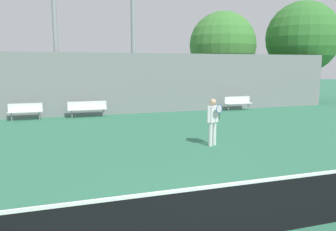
{
  "coord_description": "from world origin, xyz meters",
  "views": [
    {
      "loc": [
        -2.43,
        -4.42,
        2.84
      ],
      "look_at": [
        1.27,
        7.15,
        0.97
      ],
      "focal_mm": 35.0,
      "sensor_mm": 36.0,
      "label": 1
    }
  ],
  "objects_px": {
    "tennis_player": "(213,119)",
    "bench_by_gate": "(25,110)",
    "bench_courtside_far": "(87,107)",
    "light_pole_near_left": "(133,23)",
    "tree_green_broad": "(302,38)",
    "tree_green_tall": "(223,45)",
    "bench_adjacent_court": "(238,102)",
    "tennis_net": "(228,212)"
  },
  "relations": [
    {
      "from": "bench_courtside_far",
      "to": "tree_green_broad",
      "type": "distance_m",
      "value": 17.44
    },
    {
      "from": "tennis_player",
      "to": "bench_courtside_far",
      "type": "xyz_separation_m",
      "value": [
        -3.77,
        7.87,
        -0.41
      ]
    },
    {
      "from": "tennis_player",
      "to": "tree_green_broad",
      "type": "xyz_separation_m",
      "value": [
        12.8,
        11.12,
        3.95
      ]
    },
    {
      "from": "tennis_player",
      "to": "bench_adjacent_court",
      "type": "distance_m",
      "value": 9.6
    },
    {
      "from": "tennis_player",
      "to": "light_pole_near_left",
      "type": "relative_size",
      "value": 0.18
    },
    {
      "from": "bench_courtside_far",
      "to": "tree_green_broad",
      "type": "relative_size",
      "value": 0.27
    },
    {
      "from": "tennis_net",
      "to": "light_pole_near_left",
      "type": "height_order",
      "value": "light_pole_near_left"
    },
    {
      "from": "tennis_player",
      "to": "bench_adjacent_court",
      "type": "relative_size",
      "value": 0.95
    },
    {
      "from": "bench_adjacent_court",
      "to": "tree_green_tall",
      "type": "bearing_deg",
      "value": 76.87
    },
    {
      "from": "bench_adjacent_court",
      "to": "tennis_net",
      "type": "bearing_deg",
      "value": -120.24
    },
    {
      "from": "bench_courtside_far",
      "to": "tree_green_tall",
      "type": "relative_size",
      "value": 0.31
    },
    {
      "from": "bench_by_gate",
      "to": "light_pole_near_left",
      "type": "height_order",
      "value": "light_pole_near_left"
    },
    {
      "from": "bench_adjacent_court",
      "to": "light_pole_near_left",
      "type": "relative_size",
      "value": 0.19
    },
    {
      "from": "tennis_net",
      "to": "bench_adjacent_court",
      "type": "xyz_separation_m",
      "value": [
        8.05,
        13.8,
        0.05
      ]
    },
    {
      "from": "tennis_player",
      "to": "tree_green_broad",
      "type": "distance_m",
      "value": 17.41
    },
    {
      "from": "tennis_net",
      "to": "tree_green_broad",
      "type": "bearing_deg",
      "value": 48.02
    },
    {
      "from": "bench_courtside_far",
      "to": "tree_green_broad",
      "type": "xyz_separation_m",
      "value": [
        16.57,
        3.25,
        4.36
      ]
    },
    {
      "from": "bench_by_gate",
      "to": "light_pole_near_left",
      "type": "bearing_deg",
      "value": 8.55
    },
    {
      "from": "tennis_player",
      "to": "bench_by_gate",
      "type": "xyz_separation_m",
      "value": [
        -6.9,
        7.86,
        -0.41
      ]
    },
    {
      "from": "tree_green_tall",
      "to": "light_pole_near_left",
      "type": "bearing_deg",
      "value": -155.81
    },
    {
      "from": "tennis_net",
      "to": "tree_green_broad",
      "type": "xyz_separation_m",
      "value": [
        15.35,
        17.06,
        4.41
      ]
    },
    {
      "from": "tennis_player",
      "to": "tree_green_broad",
      "type": "height_order",
      "value": "tree_green_broad"
    },
    {
      "from": "tree_green_tall",
      "to": "tree_green_broad",
      "type": "distance_m",
      "value": 6.42
    },
    {
      "from": "tennis_net",
      "to": "bench_by_gate",
      "type": "height_order",
      "value": "tennis_net"
    },
    {
      "from": "tennis_player",
      "to": "bench_adjacent_court",
      "type": "xyz_separation_m",
      "value": [
        5.5,
        7.87,
        -0.41
      ]
    },
    {
      "from": "bench_courtside_far",
      "to": "bench_adjacent_court",
      "type": "relative_size",
      "value": 1.18
    },
    {
      "from": "bench_courtside_far",
      "to": "bench_adjacent_court",
      "type": "height_order",
      "value": "same"
    },
    {
      "from": "bench_courtside_far",
      "to": "tree_green_tall",
      "type": "height_order",
      "value": "tree_green_tall"
    },
    {
      "from": "bench_adjacent_court",
      "to": "light_pole_near_left",
      "type": "distance_m",
      "value": 8.04
    },
    {
      "from": "tennis_net",
      "to": "light_pole_near_left",
      "type": "distance_m",
      "value": 15.53
    },
    {
      "from": "bench_by_gate",
      "to": "bench_courtside_far",
      "type": "bearing_deg",
      "value": 0.02
    },
    {
      "from": "bench_courtside_far",
      "to": "bench_by_gate",
      "type": "relative_size",
      "value": 1.25
    },
    {
      "from": "bench_by_gate",
      "to": "light_pole_near_left",
      "type": "xyz_separation_m",
      "value": [
        5.94,
        0.89,
        4.71
      ]
    },
    {
      "from": "tennis_net",
      "to": "tree_green_tall",
      "type": "relative_size",
      "value": 1.75
    },
    {
      "from": "tennis_net",
      "to": "bench_courtside_far",
      "type": "distance_m",
      "value": 13.86
    },
    {
      "from": "tennis_net",
      "to": "tennis_player",
      "type": "xyz_separation_m",
      "value": [
        2.55,
        5.94,
        0.45
      ]
    },
    {
      "from": "tennis_player",
      "to": "bench_by_gate",
      "type": "relative_size",
      "value": 1.01
    },
    {
      "from": "bench_adjacent_court",
      "to": "light_pole_near_left",
      "type": "bearing_deg",
      "value": 172.14
    },
    {
      "from": "bench_adjacent_court",
      "to": "tree_green_broad",
      "type": "relative_size",
      "value": 0.23
    },
    {
      "from": "light_pole_near_left",
      "to": "tree_green_tall",
      "type": "distance_m",
      "value": 8.22
    },
    {
      "from": "tennis_net",
      "to": "bench_courtside_far",
      "type": "height_order",
      "value": "tennis_net"
    },
    {
      "from": "tennis_player",
      "to": "tree_green_tall",
      "type": "xyz_separation_m",
      "value": [
        6.49,
        12.11,
        3.34
      ]
    }
  ]
}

